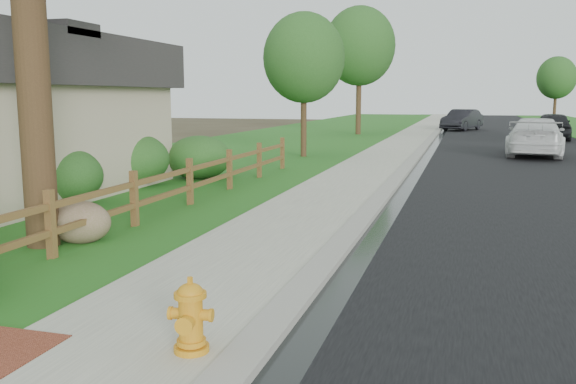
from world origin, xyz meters
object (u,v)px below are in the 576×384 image
(fire_hydrant, at_px, (191,318))
(ranch_fence, at_px, (165,187))
(white_suv, at_px, (536,137))
(dark_car_mid, at_px, (553,126))

(fire_hydrant, bearing_deg, ranch_fence, 119.42)
(white_suv, distance_m, dark_car_mid, 10.75)
(fire_hydrant, relative_size, white_suv, 0.13)
(dark_car_mid, bearing_deg, white_suv, 83.21)
(white_suv, xyz_separation_m, dark_car_mid, (1.96, 10.57, 0.01))
(fire_hydrant, height_order, white_suv, white_suv)
(white_suv, relative_size, dark_car_mid, 1.17)
(white_suv, height_order, dark_car_mid, dark_car_mid)
(white_suv, bearing_deg, dark_car_mid, -94.12)
(ranch_fence, xyz_separation_m, fire_hydrant, (3.50, -6.21, -0.19))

